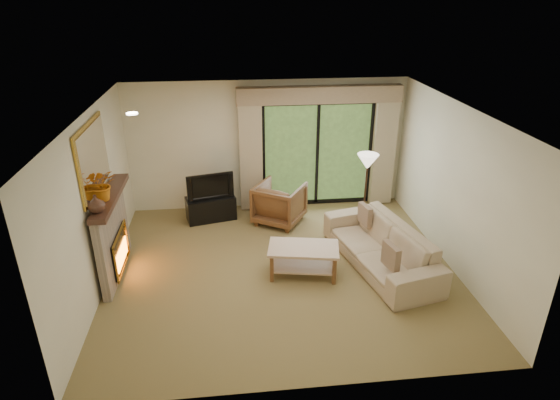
{
  "coord_description": "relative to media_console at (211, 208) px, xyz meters",
  "views": [
    {
      "loc": [
        -0.76,
        -6.42,
        4.19
      ],
      "look_at": [
        0.0,
        0.3,
        1.1
      ],
      "focal_mm": 30.0,
      "sensor_mm": 36.0,
      "label": 1
    }
  ],
  "objects": [
    {
      "name": "wall_back",
      "position": [
        1.18,
        0.55,
        1.07
      ],
      "size": [
        5.0,
        0.0,
        5.0
      ],
      "primitive_type": "plane",
      "rotation": [
        1.57,
        0.0,
        0.0
      ],
      "color": "beige",
      "rests_on": "ground"
    },
    {
      "name": "pillow_far",
      "position": [
        2.71,
        -1.3,
        0.35
      ],
      "size": [
        0.17,
        0.37,
        0.36
      ],
      "primitive_type": "cube",
      "rotation": [
        0.0,
        0.0,
        0.23
      ],
      "color": "brown",
      "rests_on": "sofa"
    },
    {
      "name": "vase",
      "position": [
        -1.43,
        -2.35,
        1.26
      ],
      "size": [
        0.3,
        0.3,
        0.25
      ],
      "primitive_type": "imported",
      "rotation": [
        0.0,
        0.0,
        0.31
      ],
      "color": "#43281E",
      "rests_on": "fireplace"
    },
    {
      "name": "curtain_left",
      "position": [
        0.83,
        0.39,
        0.97
      ],
      "size": [
        0.45,
        0.18,
        2.35
      ],
      "primitive_type": "cube",
      "color": "tan",
      "rests_on": "floor"
    },
    {
      "name": "sofa",
      "position": [
        2.79,
        -1.99,
        0.12
      ],
      "size": [
        1.45,
        2.56,
        0.7
      ],
      "primitive_type": "imported",
      "rotation": [
        0.0,
        0.0,
        -1.35
      ],
      "color": "tan",
      "rests_on": "floor"
    },
    {
      "name": "media_console",
      "position": [
        0.0,
        0.0,
        0.0
      ],
      "size": [
        1.01,
        0.63,
        0.47
      ],
      "primitive_type": "cube",
      "rotation": [
        0.0,
        0.0,
        0.24
      ],
      "color": "black",
      "rests_on": "floor"
    },
    {
      "name": "coffee_table",
      "position": [
        1.5,
        -2.12,
        0.01
      ],
      "size": [
        1.18,
        0.79,
        0.49
      ],
      "primitive_type": null,
      "rotation": [
        0.0,
        0.0,
        -0.18
      ],
      "color": "tan",
      "rests_on": "floor"
    },
    {
      "name": "wall_left",
      "position": [
        -1.57,
        -1.95,
        1.07
      ],
      "size": [
        0.0,
        5.0,
        5.0
      ],
      "primitive_type": "plane",
      "rotation": [
        1.57,
        0.0,
        1.57
      ],
      "color": "beige",
      "rests_on": "ground"
    },
    {
      "name": "mirror",
      "position": [
        -1.54,
        -1.75,
        1.72
      ],
      "size": [
        0.07,
        1.45,
        1.02
      ],
      "primitive_type": null,
      "color": "#B3882E",
      "rests_on": "wall_left"
    },
    {
      "name": "floor_lamp",
      "position": [
        2.89,
        -0.64,
        0.49
      ],
      "size": [
        0.46,
        0.46,
        1.46
      ],
      "primitive_type": null,
      "rotation": [
        0.0,
        0.0,
        -0.2
      ],
      "color": "beige",
      "rests_on": "floor"
    },
    {
      "name": "branches",
      "position": [
        -1.43,
        -1.94,
        1.38
      ],
      "size": [
        0.5,
        0.45,
        0.49
      ],
      "primitive_type": "imported",
      "rotation": [
        0.0,
        0.0,
        0.19
      ],
      "color": "#C56A13",
      "rests_on": "fireplace"
    },
    {
      "name": "fireplace",
      "position": [
        -1.45,
        -1.75,
        0.45
      ],
      "size": [
        0.24,
        1.7,
        1.37
      ],
      "primitive_type": null,
      "color": "gray",
      "rests_on": "floor"
    },
    {
      "name": "sliding_door",
      "position": [
        2.18,
        0.5,
        0.87
      ],
      "size": [
        2.26,
        0.1,
        2.16
      ],
      "primitive_type": null,
      "color": "black",
      "rests_on": "floor"
    },
    {
      "name": "ceiling",
      "position": [
        1.18,
        -1.95,
        2.37
      ],
      "size": [
        5.5,
        5.5,
        0.0
      ],
      "primitive_type": "plane",
      "rotation": [
        3.14,
        0.0,
        0.0
      ],
      "color": "silver",
      "rests_on": "ground"
    },
    {
      "name": "wall_right",
      "position": [
        3.93,
        -1.95,
        1.07
      ],
      "size": [
        0.0,
        5.0,
        5.0
      ],
      "primitive_type": "plane",
      "rotation": [
        1.57,
        0.0,
        -1.57
      ],
      "color": "beige",
      "rests_on": "ground"
    },
    {
      "name": "pillow_near",
      "position": [
        2.71,
        -2.69,
        0.35
      ],
      "size": [
        0.18,
        0.39,
        0.37
      ],
      "primitive_type": "cube",
      "rotation": [
        0.0,
        0.0,
        0.23
      ],
      "color": "brown",
      "rests_on": "sofa"
    },
    {
      "name": "tv",
      "position": [
        0.0,
        0.0,
        0.49
      ],
      "size": [
        0.9,
        0.32,
        0.52
      ],
      "primitive_type": "imported",
      "rotation": [
        0.0,
        0.0,
        0.24
      ],
      "color": "black",
      "rests_on": "media_console"
    },
    {
      "name": "cornice",
      "position": [
        2.18,
        0.41,
        2.09
      ],
      "size": [
        3.2,
        0.24,
        0.32
      ],
      "primitive_type": "cube",
      "color": "#977E62",
      "rests_on": "wall_back"
    },
    {
      "name": "floor",
      "position": [
        1.18,
        -1.95,
        -0.23
      ],
      "size": [
        5.5,
        5.5,
        0.0
      ],
      "primitive_type": "plane",
      "color": "olive",
      "rests_on": "ground"
    },
    {
      "name": "curtain_right",
      "position": [
        3.53,
        0.39,
        0.97
      ],
      "size": [
        0.45,
        0.18,
        2.35
      ],
      "primitive_type": "cube",
      "color": "tan",
      "rests_on": "floor"
    },
    {
      "name": "armchair",
      "position": [
        1.32,
        -0.26,
        0.16
      ],
      "size": [
        1.17,
        1.18,
        0.79
      ],
      "primitive_type": "imported",
      "rotation": [
        0.0,
        0.0,
        2.6
      ],
      "color": "brown",
      "rests_on": "floor"
    },
    {
      "name": "wall_front",
      "position": [
        1.18,
        -4.45,
        1.07
      ],
      "size": [
        5.0,
        0.0,
        5.0
      ],
      "primitive_type": "plane",
      "rotation": [
        -1.57,
        0.0,
        0.0
      ],
      "color": "beige",
      "rests_on": "ground"
    }
  ]
}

